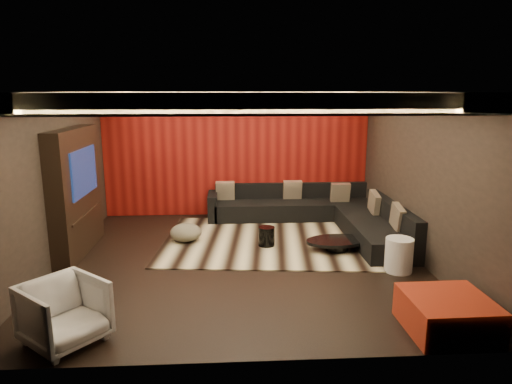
{
  "coord_description": "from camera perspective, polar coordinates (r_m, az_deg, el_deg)",
  "views": [
    {
      "loc": [
        -0.17,
        -7.34,
        2.81
      ],
      "look_at": [
        0.3,
        0.6,
        1.05
      ],
      "focal_mm": 32.0,
      "sensor_mm": 36.0,
      "label": 1
    }
  ],
  "objects": [
    {
      "name": "orange_ottoman",
      "position": [
        6.07,
        22.79,
        -13.91
      ],
      "size": [
        0.98,
        0.98,
        0.43
      ],
      "primitive_type": "cube",
      "rotation": [
        0.0,
        0.0,
        0.02
      ],
      "color": "#9E2B14",
      "rests_on": "floor"
    },
    {
      "name": "striped_pouf",
      "position": [
        8.81,
        -8.76,
        -5.02
      ],
      "size": [
        0.79,
        0.79,
        0.33
      ],
      "primitive_type": "ellipsoid",
      "rotation": [
        0.0,
        0.0,
        0.42
      ],
      "color": "#BBB190",
      "rests_on": "rug"
    },
    {
      "name": "red_feature_wall",
      "position": [
        10.41,
        -2.43,
        4.68
      ],
      "size": [
        5.98,
        0.05,
        2.78
      ],
      "primitive_type": "cube",
      "color": "#6B0C0A",
      "rests_on": "ground"
    },
    {
      "name": "soffit_right",
      "position": [
        7.88,
        18.31,
        10.99
      ],
      "size": [
        0.6,
        4.8,
        0.22
      ],
      "primitive_type": "cube",
      "color": "silver",
      "rests_on": "ground"
    },
    {
      "name": "floor",
      "position": [
        7.87,
        -1.94,
        -8.54
      ],
      "size": [
        6.0,
        6.0,
        0.02
      ],
      "primitive_type": "cube",
      "color": "black",
      "rests_on": "ground"
    },
    {
      "name": "wall_left",
      "position": [
        8.0,
        -24.13,
        1.22
      ],
      "size": [
        0.02,
        6.0,
        2.8
      ],
      "primitive_type": "cube",
      "color": "black",
      "rests_on": "ground"
    },
    {
      "name": "wall_right",
      "position": [
        8.12,
        19.73,
        1.74
      ],
      "size": [
        0.02,
        6.0,
        2.8
      ],
      "primitive_type": "cube",
      "color": "black",
      "rests_on": "ground"
    },
    {
      "name": "soffit_left",
      "position": [
        7.77,
        -22.81,
        10.64
      ],
      "size": [
        0.6,
        4.8,
        0.22
      ],
      "primitive_type": "cube",
      "color": "silver",
      "rests_on": "ground"
    },
    {
      "name": "tv_surround",
      "position": [
        8.55,
        -21.57,
        0.06
      ],
      "size": [
        0.3,
        2.0,
        2.2
      ],
      "primitive_type": "cube",
      "color": "black",
      "rests_on": "ground"
    },
    {
      "name": "soffit_back",
      "position": [
        10.04,
        -2.47,
        11.78
      ],
      "size": [
        6.0,
        0.6,
        0.22
      ],
      "primitive_type": "cube",
      "color": "silver",
      "rests_on": "ground"
    },
    {
      "name": "ceiling",
      "position": [
        7.34,
        -2.11,
        12.47
      ],
      "size": [
        6.0,
        6.0,
        0.02
      ],
      "primitive_type": "cube",
      "color": "silver",
      "rests_on": "ground"
    },
    {
      "name": "white_side_table",
      "position": [
        7.64,
        17.43,
        -7.51
      ],
      "size": [
        0.52,
        0.52,
        0.55
      ],
      "primitive_type": "cylinder",
      "rotation": [
        0.0,
        0.0,
        -0.22
      ],
      "color": "silver",
      "rests_on": "floor"
    },
    {
      "name": "wall_back",
      "position": [
        10.45,
        -2.43,
        4.71
      ],
      "size": [
        6.0,
        0.02,
        2.8
      ],
      "primitive_type": "cube",
      "color": "black",
      "rests_on": "ground"
    },
    {
      "name": "coffee_table",
      "position": [
        8.38,
        10.08,
        -6.48
      ],
      "size": [
        1.24,
        1.24,
        0.19
      ],
      "primitive_type": "cylinder",
      "rotation": [
        0.0,
        0.0,
        0.11
      ],
      "color": "black",
      "rests_on": "rug"
    },
    {
      "name": "cove_right",
      "position": [
        7.77,
        15.89,
        10.46
      ],
      "size": [
        0.08,
        4.8,
        0.04
      ],
      "primitive_type": "cube",
      "color": "#FFD899",
      "rests_on": "ground"
    },
    {
      "name": "sectional_sofa",
      "position": [
        9.74,
        8.02,
        -2.81
      ],
      "size": [
        3.65,
        3.5,
        0.75
      ],
      "color": "black",
      "rests_on": "floor"
    },
    {
      "name": "soffit_front",
      "position": [
        4.65,
        -1.31,
        10.98
      ],
      "size": [
        6.0,
        0.6,
        0.22
      ],
      "primitive_type": "cube",
      "color": "silver",
      "rests_on": "ground"
    },
    {
      "name": "cove_left",
      "position": [
        7.66,
        -20.32,
        10.14
      ],
      "size": [
        0.08,
        4.8,
        0.04
      ],
      "primitive_type": "cube",
      "color": "#FFD899",
      "rests_on": "ground"
    },
    {
      "name": "rug",
      "position": [
        8.8,
        1.71,
        -6.08
      ],
      "size": [
        4.27,
        3.37,
        0.02
      ],
      "primitive_type": "cube",
      "rotation": [
        0.0,
        0.0,
        -0.1
      ],
      "color": "beige",
      "rests_on": "floor"
    },
    {
      "name": "armchair",
      "position": [
        5.74,
        -22.84,
        -13.75
      ],
      "size": [
        1.13,
        1.13,
        0.74
      ],
      "primitive_type": "imported",
      "rotation": [
        0.0,
        0.0,
        0.86
      ],
      "color": "silver",
      "rests_on": "floor"
    },
    {
      "name": "cove_front",
      "position": [
        4.99,
        -1.45,
        10.05
      ],
      "size": [
        4.8,
        0.08,
        0.04
      ],
      "primitive_type": "cube",
      "color": "#FFD899",
      "rests_on": "ground"
    },
    {
      "name": "tv_screen",
      "position": [
        8.44,
        -20.73,
        2.39
      ],
      "size": [
        0.04,
        1.3,
        0.8
      ],
      "primitive_type": "cube",
      "color": "black",
      "rests_on": "ground"
    },
    {
      "name": "throw_pillows",
      "position": [
        9.7,
        8.18,
        -0.7
      ],
      "size": [
        3.35,
        2.77,
        0.5
      ],
      "color": "beige",
      "rests_on": "sectional_sofa"
    },
    {
      "name": "drum_stool",
      "position": [
        8.44,
        1.33,
        -5.56
      ],
      "size": [
        0.36,
        0.36,
        0.35
      ],
      "primitive_type": "cylinder",
      "rotation": [
        0.0,
        0.0,
        0.22
      ],
      "color": "black",
      "rests_on": "rug"
    },
    {
      "name": "cove_back",
      "position": [
        9.7,
        -2.43,
        11.23
      ],
      "size": [
        4.8,
        0.08,
        0.04
      ],
      "primitive_type": "cube",
      "color": "#FFD899",
      "rests_on": "ground"
    },
    {
      "name": "tv_shelf",
      "position": [
        8.59,
        -20.34,
        -2.53
      ],
      "size": [
        0.04,
        1.6,
        0.04
      ],
      "primitive_type": "cube",
      "color": "black",
      "rests_on": "ground"
    }
  ]
}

